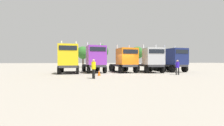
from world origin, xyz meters
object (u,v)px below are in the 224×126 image
at_px(semi_truck_purple, 95,59).
at_px(semi_truck_navy, 173,60).
at_px(semi_truck_orange, 125,60).
at_px(visitor_in_hivis, 94,67).
at_px(visitor_with_camera, 177,66).
at_px(semi_truck_yellow, 69,59).
at_px(semi_truck_silver, 151,60).
at_px(traffic_cone_near, 99,73).

relative_size(semi_truck_purple, semi_truck_navy, 1.08).
height_order(semi_truck_orange, visitor_in_hivis, semi_truck_orange).
xyz_separation_m(semi_truck_purple, visitor_with_camera, (9.57, -4.76, -0.90)).
bearing_deg(semi_truck_navy, semi_truck_yellow, -94.73).
xyz_separation_m(semi_truck_yellow, semi_truck_purple, (3.44, 0.95, -0.00)).
height_order(visitor_in_hivis, visitor_with_camera, visitor_in_hivis).
bearing_deg(visitor_with_camera, semi_truck_purple, 64.88).
distance_m(semi_truck_silver, visitor_with_camera, 4.42).
xyz_separation_m(semi_truck_yellow, visitor_with_camera, (13.01, -3.81, -0.90)).
bearing_deg(semi_truck_purple, traffic_cone_near, -5.80).
bearing_deg(visitor_in_hivis, semi_truck_orange, -147.83).
bearing_deg(semi_truck_purple, semi_truck_yellow, -84.83).
bearing_deg(semi_truck_navy, traffic_cone_near, -77.19).
relative_size(semi_truck_orange, semi_truck_silver, 0.96).
height_order(semi_truck_yellow, visitor_with_camera, semi_truck_yellow).
bearing_deg(traffic_cone_near, semi_truck_purple, 94.45).
height_order(semi_truck_orange, traffic_cone_near, semi_truck_orange).
height_order(semi_truck_navy, visitor_in_hivis, semi_truck_navy).
xyz_separation_m(semi_truck_orange, visitor_in_hivis, (-4.59, -6.88, -0.76)).
height_order(semi_truck_yellow, semi_truck_purple, semi_truck_yellow).
relative_size(semi_truck_navy, visitor_with_camera, 3.55).
relative_size(semi_truck_yellow, semi_truck_orange, 1.01).
xyz_separation_m(semi_truck_silver, visitor_in_hivis, (-8.28, -6.46, -0.74)).
bearing_deg(visitor_in_hivis, traffic_cone_near, -127.53).
relative_size(semi_truck_navy, traffic_cone_near, 9.89).
distance_m(semi_truck_silver, visitor_in_hivis, 10.53).
bearing_deg(semi_truck_yellow, traffic_cone_near, 41.88).
bearing_deg(traffic_cone_near, semi_truck_orange, 46.36).
height_order(semi_truck_orange, visitor_with_camera, semi_truck_orange).
bearing_deg(semi_truck_yellow, semi_truck_silver, 85.61).
bearing_deg(semi_truck_silver, traffic_cone_near, -63.31).
distance_m(visitor_in_hivis, visitor_with_camera, 10.18).
height_order(semi_truck_purple, visitor_with_camera, semi_truck_purple).
xyz_separation_m(semi_truck_purple, traffic_cone_near, (0.34, -4.43, -1.61)).
xyz_separation_m(visitor_in_hivis, visitor_with_camera, (9.89, 2.42, -0.03)).
distance_m(semi_truck_purple, visitor_with_camera, 10.73).
relative_size(semi_truck_navy, visitor_in_hivis, 3.45).
relative_size(visitor_in_hivis, visitor_with_camera, 1.03).
bearing_deg(semi_truck_navy, visitor_in_hivis, -67.77).
bearing_deg(visitor_with_camera, semi_truck_navy, -23.82).
relative_size(semi_truck_orange, visitor_in_hivis, 3.40).
distance_m(semi_truck_orange, visitor_in_hivis, 8.31).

